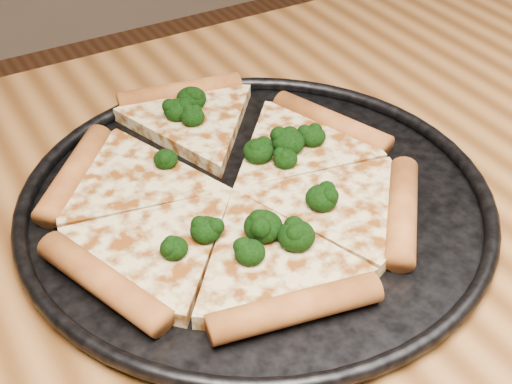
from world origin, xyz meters
TOP-DOWN VIEW (x-y plane):
  - pizza_pan at (0.04, 0.13)m, footprint 0.38×0.38m
  - pizza at (0.03, 0.15)m, footprint 0.31×0.33m
  - broccoli_florets at (0.05, 0.15)m, footprint 0.18×0.24m

SIDE VIEW (x-z plane):
  - pizza_pan at x=0.04m, z-range 0.75..0.77m
  - pizza at x=0.03m, z-range 0.75..0.78m
  - broccoli_florets at x=0.05m, z-range 0.76..0.79m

